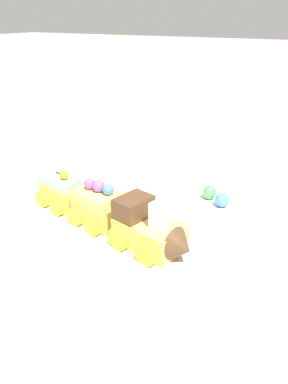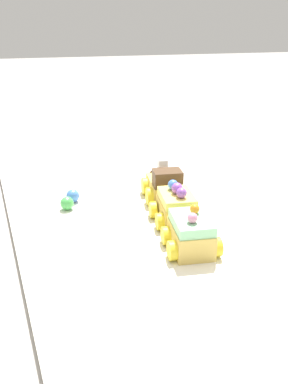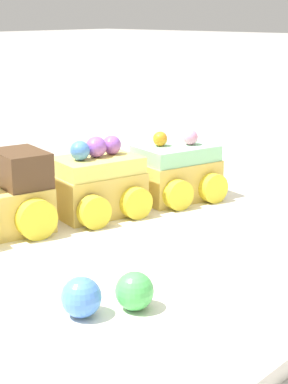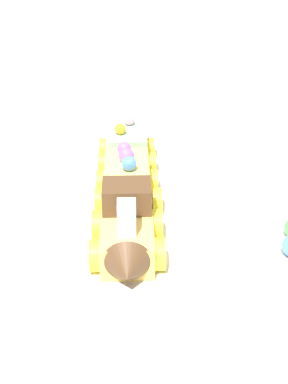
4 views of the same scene
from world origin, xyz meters
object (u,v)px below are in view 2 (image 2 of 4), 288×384
object	(u,v)px
gumball_blue	(73,196)
cake_car_lemon	(176,208)
gumball_green	(67,203)
cake_car_mint	(191,235)
cake_train_locomotive	(163,185)

from	to	relation	value
gumball_blue	cake_car_lemon	bearing A→B (deg)	-136.77
cake_car_lemon	gumball_green	distance (m)	0.20
cake_car_mint	cake_car_lemon	bearing A→B (deg)	0.06
cake_train_locomotive	gumball_green	world-z (taller)	cake_train_locomotive
cake_car_lemon	cake_car_mint	size ratio (longest dim) A/B	1.00
gumball_blue	gumball_green	bearing A→B (deg)	148.56
cake_train_locomotive	cake_car_lemon	xyz separation A→B (m)	(-0.10, 0.03, 0.00)
cake_car_mint	gumball_green	xyz separation A→B (m)	(0.21, 0.14, -0.01)
cake_car_lemon	cake_car_mint	distance (m)	0.09
cake_car_lemon	gumball_blue	bearing A→B (deg)	57.28
cake_car_mint	gumball_blue	world-z (taller)	cake_car_mint
cake_car_mint	cake_train_locomotive	bearing A→B (deg)	0.03
cake_car_lemon	gumball_blue	xyz separation A→B (m)	(0.15, 0.14, -0.01)
cake_car_lemon	cake_car_mint	xyz separation A→B (m)	(-0.09, 0.02, -0.00)
cake_train_locomotive	gumball_blue	distance (m)	0.18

